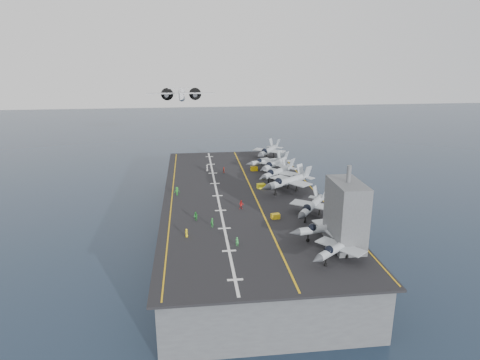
{
  "coord_description": "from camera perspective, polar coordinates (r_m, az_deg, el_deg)",
  "views": [
    {
      "loc": [
        -12.2,
        -98.43,
        44.59
      ],
      "look_at": [
        0.0,
        4.0,
        13.0
      ],
      "focal_mm": 32.0,
      "sensor_mm": 36.0,
      "label": 1
    }
  ],
  "objects": [
    {
      "name": "crew_6",
      "position": [
        78.13,
        -0.39,
        -8.21
      ],
      "size": [
        1.27,
        1.12,
        1.77
      ],
      "primitive_type": "imported",
      "color": "green",
      "rests_on": "flight_deck"
    },
    {
      "name": "fighter_jet_6",
      "position": [
        123.75,
        4.62,
        2.18
      ],
      "size": [
        17.1,
        17.92,
        5.19
      ],
      "primitive_type": null,
      "color": "gray",
      "rests_on": "flight_deck"
    },
    {
      "name": "crew_4",
      "position": [
        123.35,
        -2.17,
        1.35
      ],
      "size": [
        0.95,
        1.21,
        1.79
      ],
      "primitive_type": "imported",
      "color": "red",
      "rests_on": "flight_deck"
    },
    {
      "name": "fighter_jet_1",
      "position": [
        81.89,
        11.46,
        -6.23
      ],
      "size": [
        14.85,
        11.28,
        4.66
      ],
      "primitive_type": null,
      "color": "#939AA2",
      "rests_on": "flight_deck"
    },
    {
      "name": "island_superstructure",
      "position": [
        78.33,
        14.0,
        -3.43
      ],
      "size": [
        5.0,
        10.0,
        15.0
      ],
      "primitive_type": null,
      "color": "#56595E",
      "rests_on": "flight_deck"
    },
    {
      "name": "flight_deck",
      "position": [
        104.98,
        0.26,
        -2.1
      ],
      "size": [
        38.0,
        92.0,
        0.4
      ],
      "primitive_type": "cube",
      "color": "black",
      "rests_on": "hull"
    },
    {
      "name": "fighter_jet_2",
      "position": [
        92.14,
        9.59,
        -3.33
      ],
      "size": [
        16.25,
        17.4,
        5.03
      ],
      "primitive_type": null,
      "color": "#9CA4AC",
      "rests_on": "flight_deck"
    },
    {
      "name": "fighter_jet_4",
      "position": [
        107.3,
        6.45,
        -0.06
      ],
      "size": [
        19.77,
        18.43,
        5.71
      ],
      "primitive_type": null,
      "color": "#8E969F",
      "rests_on": "flight_deck"
    },
    {
      "name": "crew_2",
      "position": [
        89.64,
        -5.93,
        -4.84
      ],
      "size": [
        1.32,
        1.35,
        1.89
      ],
      "primitive_type": "imported",
      "color": "#268C33",
      "rests_on": "flight_deck"
    },
    {
      "name": "fighter_jet_8",
      "position": [
        139.85,
        3.79,
        3.98
      ],
      "size": [
        17.07,
        18.69,
        5.4
      ],
      "primitive_type": null,
      "color": "#9BA1AB",
      "rests_on": "flight_deck"
    },
    {
      "name": "transport_plane",
      "position": [
        158.43,
        -7.87,
        10.86
      ],
      "size": [
        25.19,
        17.43,
        5.88
      ],
      "primitive_type": null,
      "color": "silver"
    },
    {
      "name": "foul_line",
      "position": [
        105.3,
        1.88,
        -1.92
      ],
      "size": [
        0.35,
        90.0,
        0.02
      ],
      "primitive_type": "cube",
      "color": "gold",
      "rests_on": "flight_deck"
    },
    {
      "name": "fighter_jet_0",
      "position": [
        75.02,
        12.97,
        -8.64
      ],
      "size": [
        15.49,
        14.78,
        4.49
      ],
      "primitive_type": null,
      "color": "gray",
      "rests_on": "flight_deck"
    },
    {
      "name": "tow_cart_a",
      "position": [
        90.64,
        4.74,
        -4.83
      ],
      "size": [
        1.95,
        1.44,
        1.07
      ],
      "primitive_type": null,
      "color": "gold",
      "rests_on": "flight_deck"
    },
    {
      "name": "hull",
      "position": [
        106.8,
        0.25,
        -4.73
      ],
      "size": [
        36.0,
        90.0,
        10.0
      ],
      "primitive_type": "cube",
      "color": "#56595E",
      "rests_on": "ground"
    },
    {
      "name": "crew_7",
      "position": [
        95.36,
        0.18,
        -3.32
      ],
      "size": [
        1.29,
        0.9,
        2.06
      ],
      "primitive_type": "imported",
      "color": "#B21919",
      "rests_on": "flight_deck"
    },
    {
      "name": "landing_centerline",
      "position": [
        104.38,
        -3.01,
        -2.11
      ],
      "size": [
        0.5,
        90.0,
        0.02
      ],
      "primitive_type": "cube",
      "color": "silver",
      "rests_on": "flight_deck"
    },
    {
      "name": "deck_edge_stbd",
      "position": [
        108.62,
        9.99,
        -1.58
      ],
      "size": [
        0.25,
        90.0,
        0.02
      ],
      "primitive_type": "cube",
      "color": "gold",
      "rests_on": "flight_deck"
    },
    {
      "name": "tow_cart_b",
      "position": [
        109.87,
        2.82,
        -0.8
      ],
      "size": [
        2.21,
        1.65,
        1.21
      ],
      "primitive_type": null,
      "color": "yellow",
      "rests_on": "flight_deck"
    },
    {
      "name": "fighter_jet_5",
      "position": [
        115.75,
        5.01,
        1.14
      ],
      "size": [
        17.88,
        17.93,
        5.28
      ],
      "primitive_type": null,
      "color": "gray",
      "rests_on": "flight_deck"
    },
    {
      "name": "crew_5",
      "position": [
        125.66,
        -4.41,
        1.6
      ],
      "size": [
        0.81,
        1.12,
        1.74
      ],
      "primitive_type": "imported",
      "color": "silver",
      "rests_on": "flight_deck"
    },
    {
      "name": "fighter_jet_7",
      "position": [
        127.95,
        3.72,
        2.55
      ],
      "size": [
        15.42,
        12.84,
        4.58
      ],
      "primitive_type": null,
      "color": "#8C929B",
      "rests_on": "flight_deck"
    },
    {
      "name": "deck_edge_port",
      "position": [
        104.31,
        -9.06,
        -2.32
      ],
      "size": [
        0.25,
        90.0,
        0.02
      ],
      "primitive_type": "cube",
      "color": "gold",
      "rests_on": "flight_deck"
    },
    {
      "name": "crew_1",
      "position": [
        86.19,
        -3.73,
        -5.69
      ],
      "size": [
        1.33,
        1.38,
        1.92
      ],
      "primitive_type": "imported",
      "color": "#268C33",
      "rests_on": "flight_deck"
    },
    {
      "name": "crew_0",
      "position": [
        82.35,
        -7.14,
        -7.02
      ],
      "size": [
        1.0,
        1.17,
        1.64
      ],
      "primitive_type": "imported",
      "color": "yellow",
      "rests_on": "flight_deck"
    },
    {
      "name": "ground",
      "position": [
        108.75,
        0.25,
        -7.18
      ],
      "size": [
        500.0,
        500.0,
        0.0
      ],
      "primitive_type": "plane",
      "color": "#142135",
      "rests_on": "ground"
    },
    {
      "name": "tow_cart_c",
      "position": [
        125.72,
        1.89,
        1.52
      ],
      "size": [
        2.02,
        1.32,
        1.2
      ],
      "primitive_type": null,
      "color": "#C69C08",
      "rests_on": "flight_deck"
    },
    {
      "name": "crew_3",
      "position": [
        105.52,
        -8.4,
        -1.48
      ],
      "size": [
        1.34,
        0.99,
        2.06
      ],
      "primitive_type": "imported",
      "color": "#208F24",
      "rests_on": "flight_deck"
    }
  ]
}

